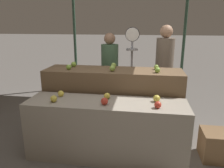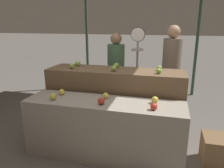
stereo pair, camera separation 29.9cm
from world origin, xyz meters
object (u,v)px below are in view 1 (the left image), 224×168
at_px(produce_scale, 132,56).
at_px(wooden_crate_side, 216,145).
at_px(person_vendor_at_scale, 110,69).
at_px(person_customer_left, 164,65).

distance_m(produce_scale, wooden_crate_side, 1.89).
height_order(produce_scale, person_vendor_at_scale, produce_scale).
height_order(person_customer_left, wooden_crate_side, person_customer_left).
relative_size(person_vendor_at_scale, person_customer_left, 0.92).
distance_m(produce_scale, person_customer_left, 0.64).
height_order(produce_scale, wooden_crate_side, produce_scale).
distance_m(person_customer_left, wooden_crate_side, 1.63).
bearing_deg(produce_scale, wooden_crate_side, -41.54).
bearing_deg(person_vendor_at_scale, person_customer_left, 178.00).
height_order(produce_scale, person_customer_left, person_customer_left).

